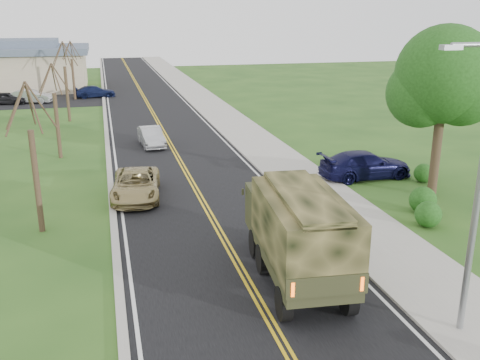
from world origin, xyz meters
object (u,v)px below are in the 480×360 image
object	(u,v)px
military_truck	(298,228)
pickup_navy	(365,165)
sedan_silver	(151,137)
suv_champagne	(136,185)

from	to	relation	value
military_truck	pickup_navy	bearing A→B (deg)	57.79
pickup_navy	military_truck	bearing A→B (deg)	140.58
military_truck	sedan_silver	distance (m)	20.48
military_truck	sedan_silver	world-z (taller)	military_truck
military_truck	pickup_navy	distance (m)	12.65
sedan_silver	pickup_navy	distance (m)	14.60
military_truck	suv_champagne	bearing A→B (deg)	119.83
suv_champagne	sedan_silver	size ratio (longest dim) A/B	1.24
military_truck	pickup_navy	size ratio (longest dim) A/B	1.34
sedan_silver	suv_champagne	bearing A→B (deg)	-103.85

